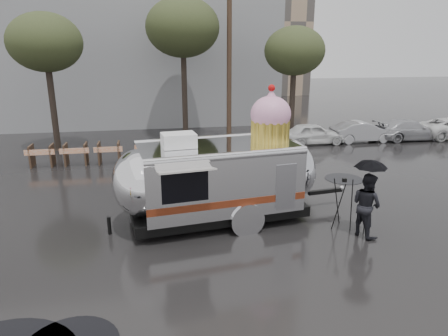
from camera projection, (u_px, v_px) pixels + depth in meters
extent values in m
plane|color=black|center=(236.00, 260.00, 10.30)|extent=(120.00, 120.00, 0.00)
cylinder|color=black|center=(344.00, 179.00, 16.70)|extent=(1.58, 1.58, 0.01)
cylinder|color=black|center=(261.00, 204.00, 13.99)|extent=(2.73, 2.73, 0.01)
cube|color=gray|center=(121.00, 31.00, 30.36)|extent=(22.00, 12.00, 13.00)
cylinder|color=#473323|center=(229.00, 62.00, 22.62)|extent=(0.28, 0.28, 9.00)
cylinder|color=#382D26|center=(52.00, 95.00, 20.52)|extent=(0.32, 0.32, 5.85)
ellipsoid|color=#2E381D|center=(45.00, 42.00, 19.77)|extent=(3.64, 3.64, 2.86)
cylinder|color=#382D26|center=(184.00, 81.00, 23.46)|extent=(0.32, 0.32, 6.75)
ellipsoid|color=#2E381D|center=(183.00, 27.00, 22.59)|extent=(4.20, 4.20, 3.30)
cylinder|color=#382D26|center=(292.00, 95.00, 22.79)|extent=(0.32, 0.32, 5.40)
ellipsoid|color=#2E381D|center=(295.00, 51.00, 22.09)|extent=(3.36, 3.36, 2.64)
cube|color=#473323|center=(32.00, 156.00, 18.31)|extent=(0.08, 0.80, 1.00)
cube|color=#473323|center=(52.00, 155.00, 18.46)|extent=(0.08, 0.80, 1.00)
cube|color=#E5590C|center=(39.00, 152.00, 17.96)|extent=(1.30, 0.04, 0.25)
cube|color=#473323|center=(66.00, 155.00, 18.57)|extent=(0.08, 0.80, 1.00)
cube|color=#473323|center=(86.00, 154.00, 18.72)|extent=(0.08, 0.80, 1.00)
cube|color=#E5590C|center=(74.00, 151.00, 18.21)|extent=(1.30, 0.04, 0.25)
cube|color=#473323|center=(99.00, 153.00, 18.82)|extent=(0.08, 0.80, 1.00)
cube|color=#473323|center=(119.00, 152.00, 18.97)|extent=(0.08, 0.80, 1.00)
cube|color=#E5590C|center=(108.00, 149.00, 18.47)|extent=(1.30, 0.04, 0.25)
imported|color=silver|center=(314.00, 132.00, 22.59)|extent=(4.00, 1.80, 1.40)
imported|color=#B2B2B7|center=(362.00, 130.00, 23.10)|extent=(4.00, 1.80, 1.40)
imported|color=#B2B2B7|center=(409.00, 128.00, 23.60)|extent=(4.20, 1.80, 1.44)
cube|color=silver|center=(218.00, 175.00, 12.30)|extent=(5.01, 3.06, 1.93)
ellipsoid|color=silver|center=(287.00, 168.00, 12.99)|extent=(1.92, 2.66, 1.93)
ellipsoid|color=silver|center=(140.00, 182.00, 11.62)|extent=(1.92, 2.66, 1.93)
cube|color=black|center=(218.00, 209.00, 12.63)|extent=(5.60, 2.83, 0.32)
cylinder|color=black|center=(246.00, 221.00, 11.78)|extent=(0.78, 0.33, 0.75)
cylinder|color=black|center=(223.00, 195.00, 13.79)|extent=(0.78, 0.33, 0.75)
cylinder|color=silver|center=(248.00, 221.00, 11.62)|extent=(1.04, 0.24, 1.03)
cube|color=black|center=(325.00, 191.00, 13.70)|extent=(1.29, 0.30, 0.13)
sphere|color=silver|center=(342.00, 188.00, 13.88)|extent=(0.19, 0.19, 0.17)
cylinder|color=black|center=(109.00, 226.00, 11.69)|extent=(0.12, 0.12, 0.54)
cube|color=#622511|center=(230.00, 204.00, 11.32)|extent=(4.69, 0.64, 0.21)
cube|color=#622511|center=(207.00, 178.00, 13.57)|extent=(4.69, 0.64, 0.21)
cube|color=black|center=(185.00, 187.00, 10.75)|extent=(1.28, 0.20, 0.86)
cube|color=#A29D98|center=(187.00, 171.00, 10.36)|extent=(1.56, 0.72, 0.15)
cube|color=silver|center=(286.00, 187.00, 11.71)|extent=(0.64, 0.11, 1.40)
cube|color=white|center=(179.00, 140.00, 11.62)|extent=(1.05, 0.82, 0.41)
cylinder|color=gold|center=(270.00, 131.00, 12.43)|extent=(1.25, 1.25, 0.64)
ellipsoid|color=#EEA5C9|center=(271.00, 114.00, 12.28)|extent=(1.40, 1.40, 1.12)
cone|color=#EEA5C9|center=(271.00, 96.00, 12.12)|extent=(0.60, 0.60, 0.43)
sphere|color=red|center=(272.00, 88.00, 12.05)|extent=(0.24, 0.24, 0.21)
imported|color=black|center=(366.00, 205.00, 11.46)|extent=(0.77, 1.02, 1.89)
imported|color=black|center=(370.00, 172.00, 11.17)|extent=(1.11, 1.11, 0.76)
cylinder|color=black|center=(366.00, 209.00, 11.49)|extent=(0.02, 0.02, 1.65)
cylinder|color=black|center=(351.00, 205.00, 11.94)|extent=(0.14, 0.33, 1.52)
cylinder|color=black|center=(337.00, 201.00, 12.23)|extent=(0.35, 0.09, 1.52)
cylinder|color=black|center=(338.00, 207.00, 11.79)|extent=(0.24, 0.28, 1.52)
cube|color=black|center=(344.00, 180.00, 11.76)|extent=(0.16, 0.14, 0.11)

